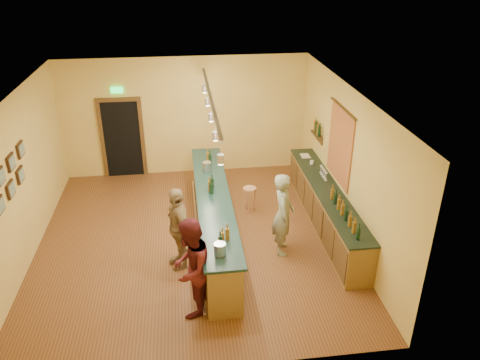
{
  "coord_description": "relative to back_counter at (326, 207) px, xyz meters",
  "views": [
    {
      "loc": [
        -0.09,
        -8.52,
        5.63
      ],
      "look_at": [
        1.05,
        0.2,
        1.27
      ],
      "focal_mm": 35.0,
      "sensor_mm": 36.0,
      "label": 1
    }
  ],
  "objects": [
    {
      "name": "tapestry",
      "position": [
        0.26,
        0.22,
        1.36
      ],
      "size": [
        0.03,
        1.4,
        1.6
      ],
      "primitive_type": "cube",
      "color": "#A83A21",
      "rests_on": "wall_right"
    },
    {
      "name": "ceiling",
      "position": [
        -2.97,
        -0.18,
        2.71
      ],
      "size": [
        6.5,
        7.0,
        0.02
      ],
      "primitive_type": "cube",
      "color": "silver",
      "rests_on": "wall_back"
    },
    {
      "name": "wall_left",
      "position": [
        -6.22,
        -0.18,
        1.11
      ],
      "size": [
        0.02,
        7.0,
        3.2
      ],
      "primitive_type": "cube",
      "color": "gold",
      "rests_on": "floor"
    },
    {
      "name": "bottle_shelf",
      "position": [
        0.2,
        1.72,
        1.18
      ],
      "size": [
        0.17,
        0.55,
        0.54
      ],
      "color": "#483315",
      "rests_on": "wall_right"
    },
    {
      "name": "wall_front",
      "position": [
        -2.97,
        -3.68,
        1.11
      ],
      "size": [
        6.5,
        0.02,
        3.2
      ],
      "primitive_type": "cube",
      "color": "gold",
      "rests_on": "floor"
    },
    {
      "name": "customer_a",
      "position": [
        -3.06,
        -2.38,
        0.41
      ],
      "size": [
        0.93,
        1.05,
        1.8
      ],
      "primitive_type": "imported",
      "rotation": [
        0.0,
        0.0,
        -1.91
      ],
      "color": "#59191E",
      "rests_on": "floor"
    },
    {
      "name": "bartender",
      "position": [
        -1.16,
        -0.82,
        0.39
      ],
      "size": [
        0.52,
        0.7,
        1.75
      ],
      "primitive_type": "imported",
      "rotation": [
        0.0,
        0.0,
        1.41
      ],
      "color": "gray",
      "rests_on": "floor"
    },
    {
      "name": "wall_right",
      "position": [
        0.28,
        -0.18,
        1.11
      ],
      "size": [
        0.02,
        7.0,
        3.2
      ],
      "primitive_type": "cube",
      "color": "gold",
      "rests_on": "floor"
    },
    {
      "name": "picture_grid",
      "position": [
        -6.18,
        -0.93,
        1.46
      ],
      "size": [
        0.06,
        2.2,
        0.7
      ],
      "primitive_type": null,
      "color": "#382111",
      "rests_on": "wall_left"
    },
    {
      "name": "customer_b",
      "position": [
        -3.25,
        -1.01,
        0.36
      ],
      "size": [
        0.71,
        1.07,
        1.69
      ],
      "primitive_type": "imported",
      "rotation": [
        0.0,
        0.0,
        -1.24
      ],
      "color": "#997A51",
      "rests_on": "floor"
    },
    {
      "name": "tasting_bar",
      "position": [
        -2.51,
        -0.18,
        0.12
      ],
      "size": [
        0.73,
        5.1,
        1.38
      ],
      "color": "brown",
      "rests_on": "floor"
    },
    {
      "name": "back_counter",
      "position": [
        0.0,
        0.0,
        0.0
      ],
      "size": [
        0.6,
        4.55,
        1.27
      ],
      "color": "brown",
      "rests_on": "floor"
    },
    {
      "name": "doorway",
      "position": [
        -4.67,
        3.3,
        0.64
      ],
      "size": [
        1.15,
        0.09,
        2.48
      ],
      "color": "black",
      "rests_on": "wall_back"
    },
    {
      "name": "floor",
      "position": [
        -2.97,
        -0.18,
        -0.49
      ],
      "size": [
        7.0,
        7.0,
        0.0
      ],
      "primitive_type": "plane",
      "color": "brown",
      "rests_on": "ground"
    },
    {
      "name": "bar_stool",
      "position": [
        -1.59,
        0.87,
        -0.0
      ],
      "size": [
        0.31,
        0.31,
        0.63
      ],
      "rotation": [
        0.0,
        0.0,
        0.28
      ],
      "color": "#AE774E",
      "rests_on": "floor"
    },
    {
      "name": "wall_back",
      "position": [
        -2.97,
        3.32,
        1.11
      ],
      "size": [
        6.5,
        0.02,
        3.2
      ],
      "primitive_type": "cube",
      "color": "gold",
      "rests_on": "floor"
    },
    {
      "name": "pendant_track",
      "position": [
        -2.51,
        -0.18,
        2.5
      ],
      "size": [
        0.11,
        4.6,
        0.5
      ],
      "color": "silver",
      "rests_on": "ceiling"
    }
  ]
}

